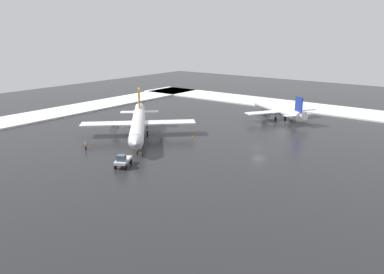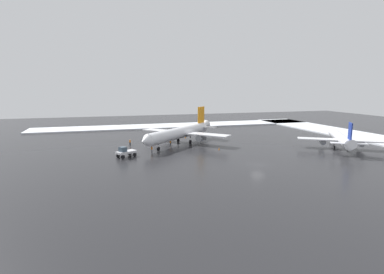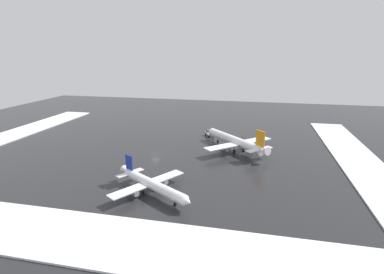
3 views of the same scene
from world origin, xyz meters
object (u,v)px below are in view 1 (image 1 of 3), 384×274
(airplane_parked_portside, at_px, (278,109))
(traffic_cone_mid_line, at_px, (117,127))
(ground_crew_near_tug, at_px, (134,138))
(traffic_cone_wingtip_side, at_px, (193,136))
(traffic_cone_near_nose, at_px, (123,126))
(ground_crew_mid_apron, at_px, (86,146))
(ground_crew_beside_wing, at_px, (137,150))
(pushback_tug, at_px, (123,160))
(airplane_far_rear, at_px, (138,124))

(airplane_parked_portside, bearing_deg, traffic_cone_mid_line, 84.29)
(ground_crew_near_tug, bearing_deg, traffic_cone_mid_line, -118.34)
(traffic_cone_mid_line, xyz_separation_m, traffic_cone_wingtip_side, (-21.50, -4.61, 0.00))
(traffic_cone_mid_line, bearing_deg, airplane_parked_portside, -128.00)
(ground_crew_near_tug, xyz_separation_m, traffic_cone_near_nose, (12.03, -7.62, -0.70))
(ground_crew_mid_apron, distance_m, ground_crew_beside_wing, 11.96)
(pushback_tug, xyz_separation_m, traffic_cone_near_nose, (22.30, -20.51, -1.01))
(ground_crew_near_tug, bearing_deg, airplane_parked_portside, 158.07)
(airplane_parked_portside, bearing_deg, ground_crew_mid_apron, 102.49)
(traffic_cone_mid_line, bearing_deg, ground_crew_near_tug, 153.74)
(airplane_parked_portside, relative_size, ground_crew_mid_apron, 13.71)
(ground_crew_mid_apron, bearing_deg, airplane_far_rear, 117.03)
(airplane_far_rear, height_order, traffic_cone_wingtip_side, airplane_far_rear)
(ground_crew_beside_wing, bearing_deg, airplane_parked_portside, 172.03)
(airplane_parked_portside, relative_size, ground_crew_beside_wing, 13.71)
(pushback_tug, relative_size, ground_crew_near_tug, 2.97)
(ground_crew_beside_wing, relative_size, traffic_cone_wingtip_side, 3.11)
(ground_crew_near_tug, xyz_separation_m, traffic_cone_wingtip_side, (-8.49, -11.03, -0.70))
(airplane_parked_portside, relative_size, traffic_cone_wingtip_side, 42.64)
(ground_crew_beside_wing, bearing_deg, pushback_tug, 25.12)
(airplane_parked_portside, distance_m, ground_crew_beside_wing, 49.87)
(airplane_parked_portside, bearing_deg, airplane_far_rear, 98.42)
(airplane_parked_portside, bearing_deg, traffic_cone_near_nose, 84.32)
(traffic_cone_mid_line, bearing_deg, airplane_far_rear, 164.71)
(ground_crew_near_tug, bearing_deg, ground_crew_beside_wing, 47.40)
(ground_crew_beside_wing, bearing_deg, traffic_cone_wingtip_side, 177.70)
(ground_crew_mid_apron, bearing_deg, traffic_cone_wingtip_side, 94.76)
(ground_crew_beside_wing, bearing_deg, traffic_cone_near_nose, -124.26)
(airplane_parked_portside, xyz_separation_m, traffic_cone_mid_line, (28.49, 36.46, -2.32))
(traffic_cone_near_nose, distance_m, traffic_cone_mid_line, 1.55)
(airplane_far_rear, xyz_separation_m, ground_crew_beside_wing, (-9.36, 9.70, -2.31))
(airplane_far_rear, bearing_deg, traffic_cone_wingtip_side, 82.59)
(airplane_far_rear, bearing_deg, ground_crew_beside_wing, 0.51)
(ground_crew_mid_apron, bearing_deg, airplane_parked_portside, 104.52)
(airplane_far_rear, bearing_deg, ground_crew_mid_apron, -50.75)
(airplane_parked_portside, bearing_deg, pushback_tug, 116.95)
(ground_crew_near_tug, height_order, traffic_cone_mid_line, ground_crew_near_tug)
(traffic_cone_near_nose, relative_size, traffic_cone_mid_line, 1.00)
(pushback_tug, xyz_separation_m, traffic_cone_wingtip_side, (1.77, -23.91, -1.01))
(airplane_far_rear, relative_size, traffic_cone_near_nose, 48.44)
(traffic_cone_wingtip_side, bearing_deg, airplane_parked_portside, -102.38)
(ground_crew_beside_wing, height_order, traffic_cone_wingtip_side, ground_crew_beside_wing)
(traffic_cone_mid_line, relative_size, traffic_cone_wingtip_side, 1.00)
(airplane_far_rear, xyz_separation_m, traffic_cone_mid_line, (11.02, -3.01, -3.01))
(ground_crew_near_tug, bearing_deg, pushback_tug, 36.46)
(traffic_cone_near_nose, bearing_deg, traffic_cone_mid_line, 51.14)
(airplane_far_rear, bearing_deg, traffic_cone_near_nose, -156.22)
(ground_crew_mid_apron, xyz_separation_m, traffic_cone_wingtip_side, (-12.27, -21.63, -0.70))
(pushback_tug, xyz_separation_m, traffic_cone_mid_line, (23.27, -19.30, -1.01))
(ground_crew_mid_apron, relative_size, traffic_cone_near_nose, 3.11)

